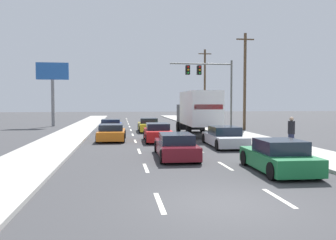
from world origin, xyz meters
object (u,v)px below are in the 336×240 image
(car_yellow, at_px, (148,125))
(box_truck, at_px, (197,111))
(roadside_billboard, at_px, (53,82))
(utility_pole_mid, at_px, (245,80))
(utility_pole_far, at_px, (205,85))
(car_blue, at_px, (111,126))
(car_silver, at_px, (224,137))
(pedestrian_near_corner, at_px, (291,133))
(car_orange, at_px, (112,133))
(car_maroon, at_px, (176,146))
(car_red, at_px, (158,133))
(traffic_signal_mast, at_px, (207,77))
(car_green, at_px, (278,157))

(car_yellow, height_order, box_truck, box_truck)
(car_yellow, height_order, roadside_billboard, roadside_billboard)
(utility_pole_mid, relative_size, utility_pole_far, 0.95)
(car_blue, relative_size, car_silver, 0.91)
(utility_pole_far, height_order, roadside_billboard, utility_pole_far)
(car_blue, relative_size, utility_pole_mid, 0.45)
(pedestrian_near_corner, bearing_deg, box_truck, 107.58)
(car_orange, relative_size, car_maroon, 0.87)
(car_blue, xyz_separation_m, car_red, (3.43, -8.07, 0.03))
(box_truck, bearing_deg, car_blue, 149.66)
(car_red, bearing_deg, car_orange, 162.83)
(traffic_signal_mast, xyz_separation_m, utility_pole_mid, (3.32, -2.15, -0.45))
(car_red, relative_size, car_green, 1.03)
(car_orange, height_order, traffic_signal_mast, traffic_signal_mast)
(car_green, relative_size, pedestrian_near_corner, 2.30)
(car_maroon, xyz_separation_m, pedestrian_near_corner, (6.71, 1.24, 0.47))
(car_orange, xyz_separation_m, pedestrian_near_corner, (10.02, -6.92, 0.48))
(traffic_signal_mast, height_order, utility_pole_mid, utility_pole_mid)
(utility_pole_mid, xyz_separation_m, roadside_billboard, (-19.94, 7.83, 0.17))
(utility_pole_far, height_order, pedestrian_near_corner, utility_pole_far)
(car_red, distance_m, car_green, 11.78)
(box_truck, distance_m, car_silver, 7.37)
(car_green, relative_size, utility_pole_mid, 0.43)
(car_green, distance_m, pedestrian_near_corner, 6.26)
(traffic_signal_mast, relative_size, roadside_billboard, 0.98)
(car_red, distance_m, pedestrian_near_corner, 9.06)
(box_truck, height_order, pedestrian_near_corner, box_truck)
(car_red, relative_size, traffic_signal_mast, 0.59)
(car_silver, bearing_deg, utility_pole_mid, 64.54)
(utility_pole_mid, distance_m, pedestrian_near_corner, 15.86)
(roadside_billboard, bearing_deg, car_silver, -55.48)
(roadside_billboard, bearing_deg, car_red, -59.03)
(car_yellow, xyz_separation_m, pedestrian_near_corner, (6.80, -14.06, 0.44))
(utility_pole_far, bearing_deg, car_orange, -119.24)
(roadside_billboard, bearing_deg, car_blue, -52.81)
(car_orange, height_order, utility_pole_far, utility_pole_far)
(car_red, height_order, car_green, car_green)
(car_maroon, relative_size, utility_pole_far, 0.47)
(utility_pole_mid, bearing_deg, car_maroon, -120.48)
(car_orange, distance_m, car_maroon, 8.80)
(car_red, xyz_separation_m, car_silver, (3.78, -3.34, -0.03))
(car_yellow, bearing_deg, car_red, -90.18)
(car_orange, height_order, pedestrian_near_corner, pedestrian_near_corner)
(car_red, distance_m, roadside_billboard, 20.33)
(car_orange, relative_size, utility_pole_far, 0.41)
(car_yellow, relative_size, car_silver, 0.90)
(car_yellow, distance_m, roadside_billboard, 14.27)
(utility_pole_mid, bearing_deg, traffic_signal_mast, 147.06)
(utility_pole_far, bearing_deg, car_yellow, -121.49)
(car_blue, bearing_deg, car_maroon, -76.90)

